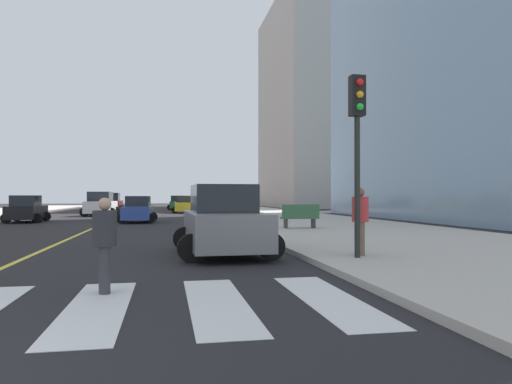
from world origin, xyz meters
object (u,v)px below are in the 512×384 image
Objects in this scene: park_bench at (300,217)px; pedestrian_waiting_east at (360,218)px; traffic_light_near_corner at (357,129)px; car_black_seventh at (27,210)px; car_blue_fifth at (138,210)px; car_green_second at (177,203)px; car_gray_fourth at (224,222)px; car_yellow_third at (184,205)px; car_red_sixth at (111,203)px; fire_hydrant at (247,215)px; pedestrian_crossing at (105,241)px; car_white_nearest at (101,205)px.

pedestrian_waiting_east is (-1.33, -10.31, 0.41)m from park_bench.
pedestrian_waiting_east is (0.26, 0.46, -2.22)m from traffic_light_near_corner.
park_bench is (15.00, -10.84, -0.11)m from car_black_seventh.
car_blue_fifth is 2.19× the size of pedestrian_waiting_east.
car_gray_fourth is at bearing 91.26° from car_green_second.
car_blue_fifth is (-3.38, 17.67, -0.15)m from car_gray_fourth.
car_yellow_third is 2.24× the size of pedestrian_waiting_east.
car_yellow_third is at bearing -16.40° from car_red_sixth.
car_red_sixth reaches higher than fire_hydrant.
car_yellow_third is 1.02× the size of car_blue_fifth.
pedestrian_crossing is at bearing 88.22° from car_green_second.
car_yellow_third is 0.87× the size of car_red_sixth.
pedestrian_waiting_east reaches higher than car_yellow_third.
car_red_sixth is (-3.72, 18.66, 0.15)m from car_blue_fifth.
traffic_light_near_corner is (10.04, -30.81, 2.37)m from car_white_nearest.
car_blue_fifth is at bearing 29.37° from pedestrian_waiting_east.
park_bench is 10.40m from pedestrian_waiting_east.
car_yellow_third is 36.33m from pedestrian_waiting_east.
car_black_seventh is at bearing -62.88° from car_gray_fourth.
car_gray_fourth is 5.71m from pedestrian_crossing.
car_yellow_third is 2.37× the size of pedestrian_crossing.
car_white_nearest is 2.68× the size of pedestrian_waiting_east.
car_black_seventh is 2.22× the size of pedestrian_waiting_east.
car_yellow_third is 1.01× the size of car_black_seventh.
car_green_second is 0.87× the size of car_gray_fourth.
car_yellow_third is 34.20m from car_gray_fourth.
car_red_sixth is 2.58× the size of pedestrian_waiting_east.
car_black_seventh is at bearing -107.34° from car_white_nearest.
car_blue_fifth is 0.99× the size of car_black_seventh.
car_red_sixth reaches higher than pedestrian_waiting_east.
park_bench is at bearing -120.37° from car_gray_fourth.
car_black_seventh is (-3.28, -17.17, -0.13)m from car_red_sixth.
car_red_sixth is (-6.79, -9.22, 0.12)m from car_green_second.
car_yellow_third is 39.35m from pedestrian_crossing.
park_bench is 1.05× the size of pedestrian_waiting_east.
pedestrian_waiting_east reaches higher than car_black_seventh.
car_black_seventh is at bearing 157.75° from fire_hydrant.
car_gray_fourth is at bearing -73.37° from car_white_nearest.
car_red_sixth reaches higher than park_bench.
pedestrian_crossing is at bearing 127.95° from pedestrian_waiting_east.
park_bench is 2.04× the size of fire_hydrant.
car_red_sixth is (-0.08, 7.97, -0.02)m from car_white_nearest.
car_red_sixth is at bearing 93.33° from car_white_nearest.
car_red_sixth reaches higher than car_gray_fourth.
car_black_seventh is at bearing 7.90° from pedestrian_crossing.
car_white_nearest is 1.20× the size of car_black_seventh.
pedestrian_waiting_east is at bearing -72.50° from pedestrian_crossing.
car_yellow_third is at bearing 98.03° from fire_hydrant.
car_white_nearest reaches higher than car_green_second.
pedestrian_crossing is at bearing 60.99° from car_gray_fourth.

